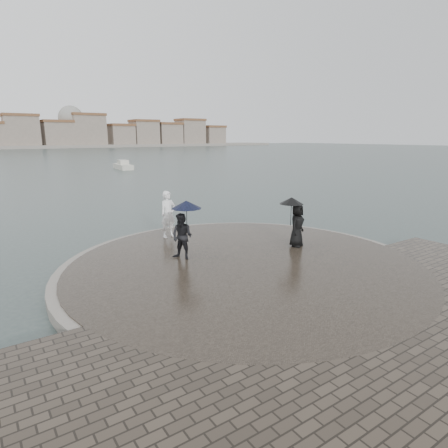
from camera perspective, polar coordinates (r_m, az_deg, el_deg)
ground at (r=10.70m, az=14.93°, el=-12.52°), size 400.00×400.00×0.00m
kerb_ring at (r=12.98m, az=3.24°, el=-6.64°), size 12.50×12.50×0.32m
quay_tip at (r=12.98m, az=3.24°, el=-6.55°), size 11.90×11.90×0.36m
statue at (r=16.02m, az=-8.50°, el=1.49°), size 0.79×0.59×1.98m
visitor_left at (r=13.06m, az=-6.22°, el=-0.49°), size 1.25×1.13×2.04m
visitor_right at (r=14.71m, az=10.87°, el=0.68°), size 1.20×0.98×1.95m
boats at (r=45.36m, az=-28.19°, el=6.35°), size 31.09×20.72×1.50m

